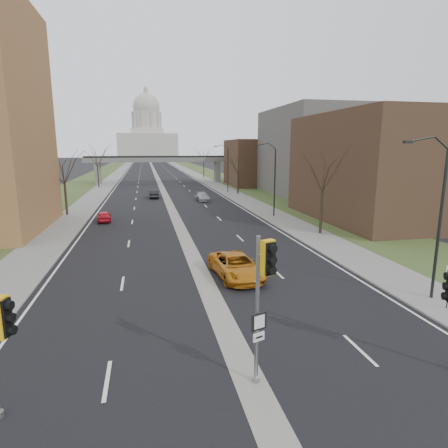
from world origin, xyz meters
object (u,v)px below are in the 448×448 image
object	(u,v)px
car_left_far	(154,194)
car_right_near	(236,266)
car_right_mid	(203,197)
car_left_near	(104,216)
signal_pole_median	(263,285)

from	to	relation	value
car_left_far	car_right_near	xyz separation A→B (m)	(4.21, -40.92, 0.06)
car_left_far	car_right_mid	distance (m)	9.06
car_left_near	car_right_mid	size ratio (longest dim) A/B	0.83
signal_pole_median	car_left_near	world-z (taller)	signal_pole_median
signal_pole_median	car_right_near	size ratio (longest dim) A/B	0.98
signal_pole_median	car_right_near	bearing A→B (deg)	61.16
signal_pole_median	car_left_far	size ratio (longest dim) A/B	1.27
car_left_far	signal_pole_median	bearing A→B (deg)	91.20
car_left_near	car_right_mid	xyz separation A→B (m)	(13.54, 14.58, 0.02)
signal_pole_median	car_left_far	world-z (taller)	signal_pole_median
signal_pole_median	car_right_near	xyz separation A→B (m)	(1.84, 11.20, -2.97)
car_right_near	car_right_mid	bearing A→B (deg)	78.94
car_left_far	car_right_mid	world-z (taller)	car_left_far
car_left_near	car_left_far	world-z (taller)	car_left_far
car_left_near	car_right_mid	distance (m)	19.90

